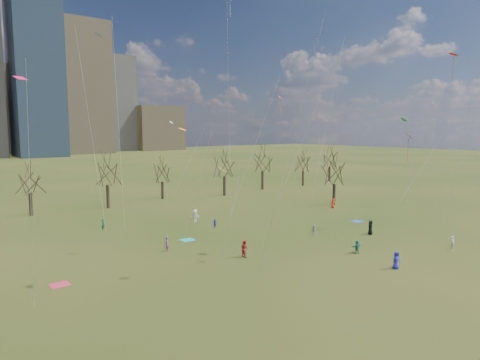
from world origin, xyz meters
TOP-DOWN VIEW (x-y plane):
  - ground at (0.00, 0.00)m, footprint 500.00×500.00m
  - bare_tree_row at (-0.09, 37.22)m, footprint 113.04×29.80m
  - blanket_teal at (-7.31, 13.13)m, footprint 1.60×1.50m
  - blanket_navy at (17.97, 6.89)m, footprint 1.60×1.50m
  - blanket_crimson at (-24.00, 6.86)m, footprint 1.60×1.50m
  - person_0 at (3.08, -8.79)m, footprint 0.96×0.74m
  - person_1 at (14.07, -8.95)m, footprint 0.68×0.63m
  - person_2 at (-6.15, 3.35)m, footprint 0.72×0.91m
  - person_3 at (7.09, 5.49)m, footprint 0.65×0.91m
  - person_5 at (4.35, -3.22)m, footprint 1.44×0.62m
  - person_6 at (12.81, 1.01)m, footprint 1.04×1.06m
  - person_7 at (-11.64, 10.29)m, footprint 0.63×0.74m
  - person_8 at (-0.83, 16.57)m, footprint 0.68×0.73m
  - person_9 at (-1.05, 21.36)m, footprint 1.33×1.32m
  - person_12 at (23.63, 16.19)m, footprint 0.75×0.94m
  - person_13 at (-13.58, 24.65)m, footprint 0.45×0.61m
  - kites_airborne at (4.80, 9.45)m, footprint 66.85×50.68m

SIDE VIEW (x-z plane):
  - ground at x=0.00m, z-range 0.00..0.00m
  - blanket_teal at x=-7.31m, z-range 0.00..0.03m
  - blanket_navy at x=17.97m, z-range 0.00..0.03m
  - blanket_crimson at x=-24.00m, z-range 0.00..0.03m
  - person_8 at x=-0.83m, z-range 0.00..1.20m
  - person_3 at x=7.09m, z-range 0.00..1.27m
  - person_5 at x=4.35m, z-range 0.00..1.50m
  - person_13 at x=-13.58m, z-range 0.00..1.54m
  - person_1 at x=14.07m, z-range 0.00..1.57m
  - person_12 at x=23.63m, z-range 0.00..1.68m
  - person_7 at x=-11.64m, z-range 0.00..1.70m
  - person_0 at x=3.08m, z-range 0.00..1.75m
  - person_2 at x=-6.15m, z-range 0.00..1.81m
  - person_9 at x=-1.05m, z-range 0.00..1.84m
  - person_6 at x=12.81m, z-range 0.00..1.84m
  - bare_tree_row at x=-0.09m, z-range 1.37..10.87m
  - kites_airborne at x=4.80m, z-range -1.48..28.76m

